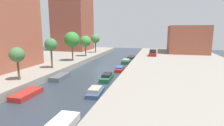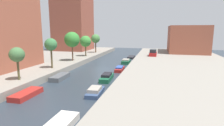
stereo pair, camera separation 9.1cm
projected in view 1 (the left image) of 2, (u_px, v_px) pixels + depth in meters
name	position (u px, v px, depth m)	size (l,w,h in m)	color
ground_plane	(102.00, 69.00, 34.01)	(84.00, 84.00, 0.00)	#28333D
quay_left	(32.00, 63.00, 37.50)	(20.00, 64.00, 1.00)	gray
quay_right	(187.00, 71.00, 30.35)	(20.00, 64.00, 1.00)	gray
apartment_tower_far	(72.00, 7.00, 55.92)	(10.00, 10.40, 26.52)	brown
low_block_right	(187.00, 39.00, 51.43)	(10.00, 12.90, 7.44)	brown
street_tree_0	(17.00, 55.00, 22.47)	(1.86, 1.86, 4.15)	brown
street_tree_1	(51.00, 45.00, 29.52)	(2.02, 2.02, 4.94)	brown
street_tree_2	(72.00, 40.00, 36.72)	(3.11, 3.11, 5.90)	brown
street_tree_3	(85.00, 41.00, 43.59)	(2.68, 2.68, 4.91)	#4E4225
street_tree_4	(95.00, 39.00, 50.52)	(2.44, 2.44, 5.12)	brown
parked_car	(153.00, 53.00, 44.79)	(1.83, 4.62, 1.59)	maroon
moored_boat_left_1	(27.00, 94.00, 19.90)	(1.66, 3.89, 0.58)	maroon
moored_boat_left_2	(60.00, 77.00, 26.99)	(1.77, 4.01, 0.66)	#4C5156
moored_boat_right_0	(61.00, 124.00, 13.51)	(1.67, 3.32, 0.60)	beige
moored_boat_right_1	(95.00, 91.00, 20.61)	(1.68, 3.68, 0.85)	#33476B
moored_boat_right_2	(107.00, 77.00, 26.53)	(1.59, 4.17, 0.99)	#195638
moored_boat_right_3	(120.00, 69.00, 32.61)	(1.33, 3.84, 0.81)	maroon
moored_boat_right_4	(126.00, 62.00, 39.77)	(1.58, 3.28, 1.01)	#195638
moored_boat_right_5	(131.00, 57.00, 47.59)	(1.63, 4.16, 0.48)	#232328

